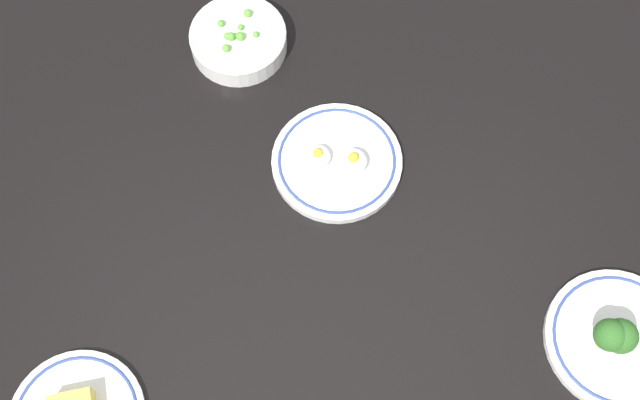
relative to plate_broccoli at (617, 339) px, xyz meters
The scene contains 4 objects.
dining_table 48.78cm from the plate_broccoli, 150.18° to the left, with size 141.37×96.07×4.00cm, color black.
plate_broccoli is the anchor object (origin of this frame).
bowl_peas 77.42cm from the plate_broccoli, 134.93° to the left, with size 16.59×16.59×5.32cm.
plate_eggs 50.08cm from the plate_broccoli, 141.36° to the left, with size 21.10×21.10×4.78cm.
Camera 1 is at (-2.54, -52.81, 124.29)cm, focal length 46.54 mm.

